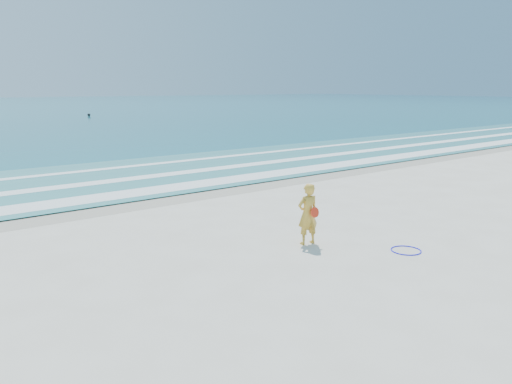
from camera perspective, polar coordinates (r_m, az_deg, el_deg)
ground at (r=11.81m, az=10.21°, el=-8.24°), size 400.00×400.00×0.00m
wet_sand at (r=18.77m, az=-10.67°, el=-0.69°), size 400.00×2.40×0.00m
shallow at (r=23.24m, az=-16.39°, el=1.56°), size 400.00×10.00×0.01m
foam_near at (r=19.90m, az=-12.40°, el=0.11°), size 400.00×1.40×0.01m
foam_mid at (r=22.50m, az=-15.63°, el=1.30°), size 400.00×0.90×0.01m
foam_far at (r=25.55m, az=-18.49°, el=2.35°), size 400.00×0.60×0.01m
hoop at (r=13.15m, az=16.77°, el=-6.41°), size 0.96×0.96×0.03m
buoy at (r=73.25m, az=-18.56°, el=8.36°), size 0.40×0.40×0.40m
woman at (r=13.00m, az=5.93°, el=-2.52°), size 0.64×0.48×1.61m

